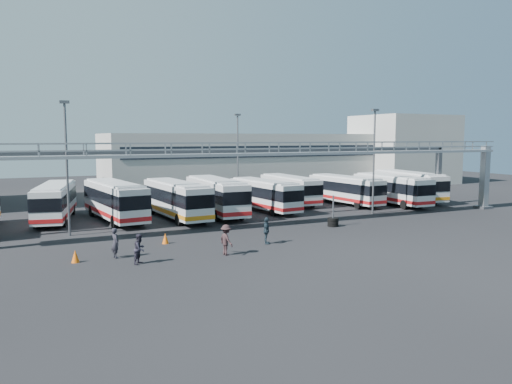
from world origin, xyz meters
name	(u,v)px	position (x,y,z in m)	size (l,w,h in m)	color
ground	(304,237)	(0.00, 0.00, 0.00)	(140.00, 140.00, 0.00)	black
gantry	(269,161)	(0.00, 5.87, 5.51)	(51.40, 5.15, 7.10)	gray
warehouse	(245,160)	(12.00, 38.00, 4.00)	(42.00, 14.00, 8.00)	#9E9E99
building_right	(404,149)	(38.00, 32.00, 5.50)	(14.00, 12.00, 11.00)	#B2B2AD
light_pole_left	(67,161)	(-16.00, 8.00, 5.73)	(0.70, 0.35, 10.21)	#4C4F54
light_pole_mid	(374,155)	(12.00, 7.00, 5.73)	(0.70, 0.35, 10.21)	#4C4F54
light_pole_back	(238,152)	(4.00, 22.00, 5.73)	(0.70, 0.35, 10.21)	#4C4F54
bus_1	(55,201)	(-16.51, 15.73, 1.84)	(4.61, 11.23, 3.33)	silver
bus_2	(115,199)	(-11.65, 13.57, 1.94)	(3.99, 11.75, 3.50)	silver
bus_3	(176,198)	(-6.36, 12.22, 1.91)	(3.45, 11.50, 3.44)	silver
bus_4	(216,195)	(-2.24, 12.84, 1.95)	(3.06, 11.68, 3.52)	silver
bus_5	(264,194)	(3.16, 13.19, 1.75)	(3.40, 10.61, 3.17)	silver
bus_6	(290,188)	(8.17, 16.91, 1.74)	(2.51, 10.41, 3.15)	silver
bus_7	(345,189)	(13.53, 13.76, 1.76)	(3.23, 10.63, 3.18)	silver
bus_8	(391,188)	(18.04, 11.41, 1.83)	(2.73, 10.93, 3.31)	silver
bus_9	(408,185)	(22.30, 13.39, 1.90)	(3.89, 11.55, 3.44)	silver
pedestrian_a	(115,243)	(-14.06, -0.72, 0.95)	(0.69, 0.45, 1.90)	#23222A
pedestrian_b	(140,249)	(-12.99, -2.81, 0.90)	(0.88, 0.68, 1.81)	#22202C
pedestrian_c	(226,240)	(-7.51, -2.96, 0.98)	(1.27, 0.73, 1.97)	#2D1E20
pedestrian_d	(266,231)	(-3.72, -1.08, 0.95)	(1.11, 0.46, 1.89)	#1C2932
cone_left	(75,256)	(-16.44, -0.85, 0.38)	(0.48, 0.48, 0.76)	#DE5B0C
cone_right	(165,238)	(-10.14, 2.07, 0.37)	(0.47, 0.47, 0.75)	#DE5B0C
tire_stack	(333,221)	(4.47, 2.74, 0.44)	(0.92, 0.92, 2.64)	black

